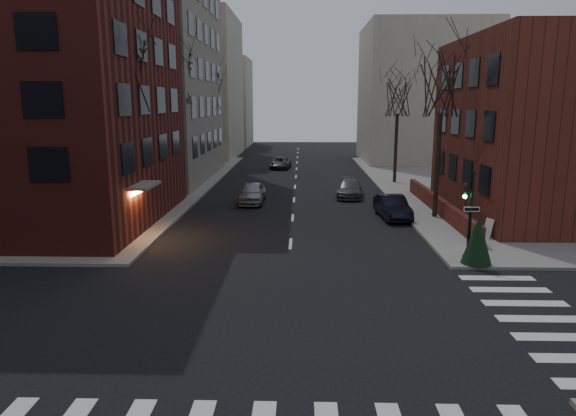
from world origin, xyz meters
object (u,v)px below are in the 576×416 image
(streetlamp_near, at_px, (175,144))
(car_lane_silver, at_px, (252,193))
(traffic_signal, at_px, (468,222))
(tree_right_b, at_px, (398,96))
(parked_sedan, at_px, (392,207))
(tree_left_c, at_px, (210,93))
(car_lane_far, at_px, (281,163))
(tree_left_a, at_px, (122,75))
(streetlamp_far, at_px, (220,129))
(car_lane_gray, at_px, (350,189))
(evergreen_shrub, at_px, (478,240))
(tree_right_a, at_px, (442,86))
(tree_left_b, at_px, (177,77))
(sandwich_board, at_px, (492,228))

(streetlamp_near, height_order, car_lane_silver, streetlamp_near)
(streetlamp_near, bearing_deg, traffic_signal, -38.87)
(tree_right_b, xyz_separation_m, parked_sedan, (-2.60, -13.95, -6.87))
(tree_left_c, xyz_separation_m, car_lane_far, (7.06, 2.33, -7.43))
(tree_left_a, distance_m, streetlamp_far, 28.32)
(car_lane_far, bearing_deg, traffic_signal, -68.20)
(tree_left_a, height_order, car_lane_gray, tree_left_a)
(streetlamp_near, xyz_separation_m, car_lane_far, (6.46, 20.33, -3.64))
(evergreen_shrub, bearing_deg, tree_left_a, 162.09)
(tree_left_a, relative_size, streetlamp_far, 1.63)
(tree_left_a, bearing_deg, car_lane_silver, 56.07)
(tree_left_c, distance_m, tree_right_a, 28.17)
(tree_right_a, xyz_separation_m, car_lane_far, (-10.54, 24.33, -7.43))
(streetlamp_far, bearing_deg, tree_right_a, -54.69)
(tree_left_c, relative_size, car_lane_silver, 2.23)
(tree_left_b, xyz_separation_m, streetlamp_near, (0.60, -4.00, -4.68))
(traffic_signal, bearing_deg, streetlamp_near, 141.13)
(car_lane_silver, xyz_separation_m, sandwich_board, (13.48, -9.69, -0.09))
(tree_left_c, height_order, parked_sedan, tree_left_c)
(traffic_signal, distance_m, streetlamp_near, 20.86)
(traffic_signal, bearing_deg, tree_right_b, 87.85)
(tree_left_c, height_order, streetlamp_near, tree_left_c)
(tree_left_a, bearing_deg, streetlamp_near, 85.71)
(tree_right_a, bearing_deg, car_lane_far, 113.42)
(car_lane_gray, height_order, car_lane_far, car_lane_gray)
(traffic_signal, bearing_deg, tree_left_c, 118.36)
(streetlamp_near, distance_m, car_lane_far, 21.64)
(sandwich_board, bearing_deg, car_lane_far, 95.36)
(streetlamp_near, relative_size, car_lane_far, 1.45)
(tree_right_a, bearing_deg, tree_left_b, 155.56)
(traffic_signal, height_order, tree_left_b, tree_left_b)
(car_lane_silver, bearing_deg, streetlamp_far, 106.33)
(tree_left_a, relative_size, sandwich_board, 10.15)
(streetlamp_far, bearing_deg, sandwich_board, -57.21)
(tree_left_b, xyz_separation_m, car_lane_far, (7.06, 16.33, -8.31))
(parked_sedan, relative_size, sandwich_board, 4.28)
(sandwich_board, bearing_deg, tree_right_a, 91.39)
(tree_right_b, bearing_deg, parked_sedan, -100.56)
(tree_left_b, bearing_deg, traffic_signal, -45.46)
(tree_left_b, distance_m, tree_left_c, 14.03)
(tree_right_a, distance_m, evergreen_shrub, 11.70)
(tree_left_a, xyz_separation_m, streetlamp_far, (0.60, 28.00, -4.23))
(streetlamp_near, relative_size, car_lane_gray, 1.40)
(streetlamp_far, bearing_deg, evergreen_shrub, -63.89)
(car_lane_far, height_order, evergreen_shrub, evergreen_shrub)
(tree_left_b, bearing_deg, streetlamp_near, -81.47)
(tree_left_c, bearing_deg, car_lane_gray, -48.55)
(tree_left_b, distance_m, car_lane_silver, 10.58)
(tree_right_b, distance_m, sandwich_board, 20.33)
(streetlamp_near, bearing_deg, sandwich_board, -25.78)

